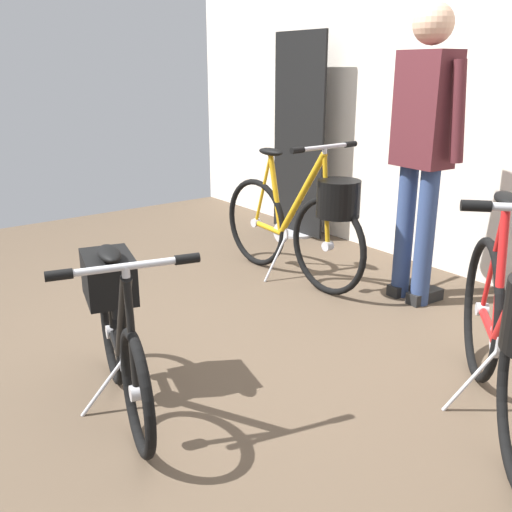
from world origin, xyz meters
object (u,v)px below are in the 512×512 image
object	(u,v)px
floor_banner_stand	(298,148)
folding_bike_foreground	(118,324)
visitor_near_wall	(423,139)
display_bike_right	(302,220)

from	to	relation	value
floor_banner_stand	folding_bike_foreground	world-z (taller)	floor_banner_stand
floor_banner_stand	folding_bike_foreground	distance (m)	2.81
folding_bike_foreground	visitor_near_wall	bearing A→B (deg)	90.09
display_bike_right	visitor_near_wall	xyz separation A→B (m)	(0.62, 0.35, 0.55)
display_bike_right	visitor_near_wall	bearing A→B (deg)	29.46
floor_banner_stand	visitor_near_wall	size ratio (longest dim) A/B	0.96
floor_banner_stand	folding_bike_foreground	size ratio (longest dim) A/B	1.62
folding_bike_foreground	floor_banner_stand	bearing A→B (deg)	123.82
display_bike_right	visitor_near_wall	distance (m)	0.90
floor_banner_stand	visitor_near_wall	bearing A→B (deg)	-14.77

